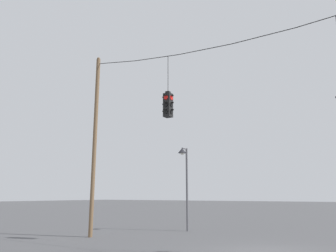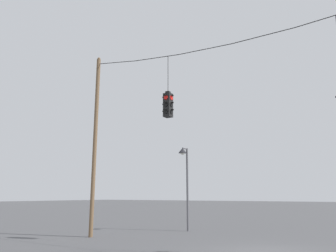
{
  "view_description": "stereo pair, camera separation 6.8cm",
  "coord_description": "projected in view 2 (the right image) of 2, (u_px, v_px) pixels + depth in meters",
  "views": [
    {
      "loc": [
        3.21,
        -12.02,
        2.01
      ],
      "look_at": [
        -4.41,
        0.13,
        5.04
      ],
      "focal_mm": 35.0,
      "sensor_mm": 36.0,
      "label": 1
    },
    {
      "loc": [
        3.27,
        -11.98,
        2.01
      ],
      "look_at": [
        -4.41,
        0.13,
        5.04
      ],
      "focal_mm": 35.0,
      "sensor_mm": 36.0,
      "label": 2
    }
  ],
  "objects": [
    {
      "name": "span_wire",
      "position": [
        261.0,
        30.0,
        13.06
      ],
      "size": [
        17.79,
        0.03,
        0.84
      ],
      "color": "black"
    },
    {
      "name": "street_lamp",
      "position": [
        185.0,
        168.0,
        19.11
      ],
      "size": [
        0.49,
        0.84,
        4.76
      ],
      "color": "#515156",
      "rests_on": "ground_plane"
    },
    {
      "name": "traffic_light_over_intersection",
      "position": [
        168.0,
        105.0,
        14.86
      ],
      "size": [
        0.58,
        0.58,
        2.93
      ],
      "color": "black"
    },
    {
      "name": "utility_pole_left",
      "position": [
        95.0,
        142.0,
        16.93
      ],
      "size": [
        0.21,
        0.21,
        9.38
      ],
      "color": "brown",
      "rests_on": "ground_plane"
    }
  ]
}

